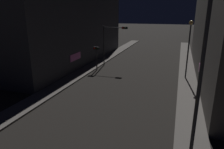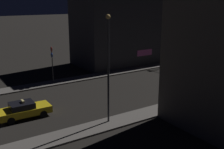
# 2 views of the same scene
# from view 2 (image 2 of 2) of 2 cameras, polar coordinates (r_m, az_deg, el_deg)

# --- Properties ---
(sidewalk_left) EXTENTS (2.09, 61.96, 0.14)m
(sidewalk_left) POSITION_cam_2_polar(r_m,az_deg,el_deg) (43.99, 9.85, 1.92)
(sidewalk_left) COLOR #5B5651
(sidewalk_left) RESTS_ON ground_plane
(building_facade_left) EXTENTS (8.15, 28.88, 11.69)m
(building_facade_left) POSITION_cam_2_polar(r_m,az_deg,el_deg) (49.03, 9.01, 10.15)
(building_facade_left) COLOR #333338
(building_facade_left) RESTS_ON ground_plane
(taxi) EXTENTS (1.87, 4.48, 1.62)m
(taxi) POSITION_cam_2_polar(r_m,az_deg,el_deg) (25.55, -17.48, -6.86)
(taxi) COLOR yellow
(taxi) RESTS_ON ground_plane
(traffic_light_overhead) EXTENTS (3.68, 0.42, 5.95)m
(traffic_light_overhead) POSITION_cam_2_polar(r_m,az_deg,el_deg) (43.04, 14.67, 6.98)
(traffic_light_overhead) COLOR #2D2D33
(traffic_light_overhead) RESTS_ON ground_plane
(traffic_light_left_kerb) EXTENTS (0.80, 0.42, 3.35)m
(traffic_light_left_kerb) POSITION_cam_2_polar(r_m,az_deg,el_deg) (42.15, 10.54, 4.58)
(traffic_light_left_kerb) COLOR #2D2D33
(traffic_light_left_kerb) RESTS_ON ground_plane
(sign_pole_left) EXTENTS (0.60, 0.10, 4.38)m
(sign_pole_left) POSITION_cam_2_polar(r_m,az_deg,el_deg) (34.20, -12.08, 2.66)
(sign_pole_left) COLOR #2D2D33
(sign_pole_left) RESTS_ON sidewalk_left
(street_lamp_near_block) EXTENTS (0.36, 0.36, 8.74)m
(street_lamp_near_block) POSITION_cam_2_polar(r_m,az_deg,el_deg) (22.05, -0.77, 2.38)
(street_lamp_near_block) COLOR #2D2D33
(street_lamp_near_block) RESTS_ON sidewalk_right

